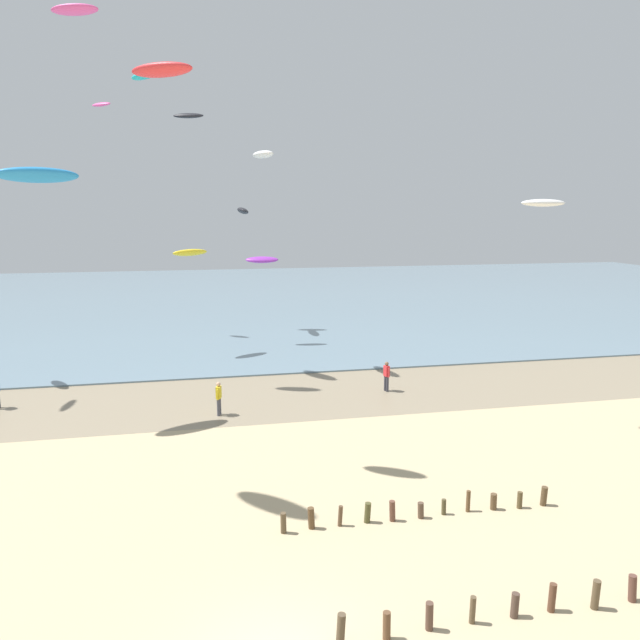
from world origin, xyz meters
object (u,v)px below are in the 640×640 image
person_right_flank (219,397)px  kite_aloft_11 (162,70)px  kite_aloft_7 (37,175)px  kite_aloft_13 (145,75)px  kite_aloft_5 (190,253)px  kite_aloft_4 (75,10)px  kite_aloft_0 (101,104)px  kite_aloft_8 (243,211)px  kite_aloft_1 (188,116)px  kite_aloft_2 (263,154)px  person_by_waterline (386,375)px  kite_aloft_9 (262,260)px  kite_aloft_12 (543,203)px

person_right_flank → kite_aloft_11: size_ratio=0.68×
kite_aloft_7 → kite_aloft_13: kite_aloft_13 is taller
kite_aloft_5 → kite_aloft_4: bearing=18.7°
kite_aloft_4 → kite_aloft_0: bearing=-68.0°
kite_aloft_0 → kite_aloft_8: size_ratio=0.63×
kite_aloft_11 → kite_aloft_0: bearing=133.8°
kite_aloft_13 → kite_aloft_1: bearing=136.7°
person_right_flank → kite_aloft_11: (-1.86, -5.71, 14.13)m
kite_aloft_0 → kite_aloft_2: 17.83m
person_by_waterline → kite_aloft_13: size_ratio=0.64×
kite_aloft_8 → kite_aloft_13: kite_aloft_13 is taller
person_right_flank → kite_aloft_11: 15.35m
person_right_flank → kite_aloft_5: bearing=95.2°
kite_aloft_5 → kite_aloft_9: kite_aloft_5 is taller
person_by_waterline → kite_aloft_12: (5.12, -6.45, 9.49)m
person_right_flank → kite_aloft_4: size_ratio=0.64×
kite_aloft_2 → kite_aloft_13: 8.08m
kite_aloft_0 → kite_aloft_4: bearing=-49.1°
kite_aloft_9 → kite_aloft_12: kite_aloft_12 is taller
kite_aloft_1 → kite_aloft_13: (-2.40, -14.18, 0.13)m
person_right_flank → kite_aloft_7: bearing=177.2°
kite_aloft_11 → kite_aloft_13: kite_aloft_13 is taller
kite_aloft_5 → kite_aloft_11: bearing=58.2°
kite_aloft_4 → kite_aloft_12: 26.10m
kite_aloft_2 → kite_aloft_5: bearing=27.1°
kite_aloft_0 → kite_aloft_11: bearing=-40.7°
kite_aloft_5 → kite_aloft_11: 20.51m
kite_aloft_7 → kite_aloft_12: (22.25, -4.59, -1.22)m
kite_aloft_0 → kite_aloft_11: (5.62, -27.43, -3.06)m
kite_aloft_9 → kite_aloft_12: bearing=-54.8°
kite_aloft_5 → kite_aloft_13: bearing=32.6°
kite_aloft_12 → kite_aloft_13: bearing=-34.6°
kite_aloft_4 → kite_aloft_8: 19.77m
kite_aloft_9 → kite_aloft_11: 23.82m
kite_aloft_0 → kite_aloft_13: kite_aloft_0 is taller
person_right_flank → kite_aloft_13: size_ratio=0.64×
kite_aloft_4 → kite_aloft_13: size_ratio=0.99×
person_right_flank → kite_aloft_4: (-6.68, 7.06, 19.64)m
kite_aloft_9 → kite_aloft_13: 15.07m
kite_aloft_11 → kite_aloft_13: bearing=128.1°
kite_aloft_5 → kite_aloft_12: 23.73m
kite_aloft_4 → kite_aloft_5: 15.67m
kite_aloft_0 → kite_aloft_7: size_ratio=0.50×
kite_aloft_5 → kite_aloft_8: kite_aloft_8 is taller
kite_aloft_4 → kite_aloft_9: bearing=-122.1°
kite_aloft_5 → kite_aloft_8: (4.27, 7.44, 2.82)m
person_right_flank → kite_aloft_9: size_ratio=0.70×
kite_aloft_8 → kite_aloft_7: bearing=152.2°
person_by_waterline → kite_aloft_7: (-17.14, -1.86, 10.71)m
person_right_flank → kite_aloft_7: (-7.70, 0.38, 10.71)m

